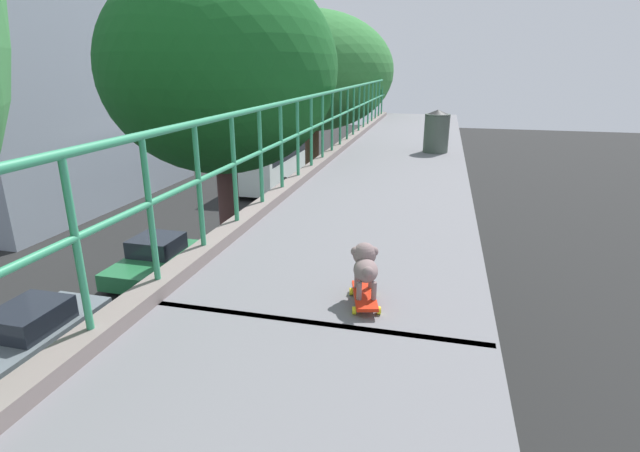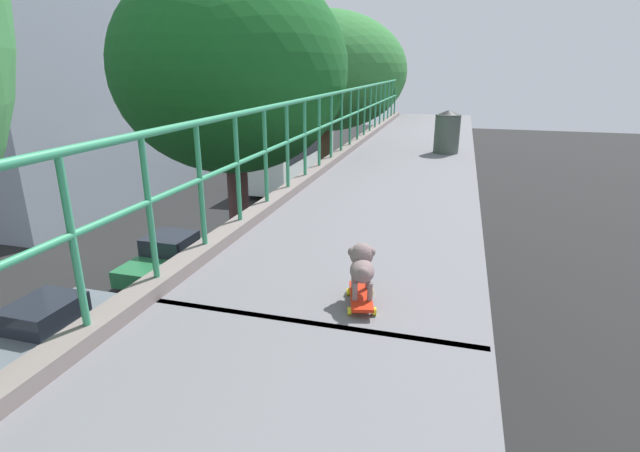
# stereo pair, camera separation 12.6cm
# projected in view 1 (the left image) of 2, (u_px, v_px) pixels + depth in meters

# --- Properties ---
(car_grey_fourth) EXTENTS (1.86, 4.28, 1.46)m
(car_grey_fourth) POSITION_uv_depth(u_px,v_px,m) (29.00, 337.00, 12.22)
(car_grey_fourth) COLOR slate
(car_grey_fourth) RESTS_ON ground
(car_blue_fifth) EXTENTS (1.80, 4.27, 1.51)m
(car_blue_fifth) POSITION_uv_depth(u_px,v_px,m) (192.00, 313.00, 13.34)
(car_blue_fifth) COLOR #183C9A
(car_blue_fifth) RESTS_ON ground
(car_green_sixth) EXTENTS (1.87, 3.87, 1.37)m
(car_green_sixth) POSITION_uv_depth(u_px,v_px,m) (154.00, 259.00, 17.20)
(car_green_sixth) COLOR #236E3C
(car_green_sixth) RESTS_ON ground
(car_black_seventh) EXTENTS (1.90, 4.14, 1.52)m
(car_black_seventh) POSITION_uv_depth(u_px,v_px,m) (268.00, 239.00, 18.90)
(car_black_seventh) COLOR black
(car_black_seventh) RESTS_ON ground
(city_bus) EXTENTS (2.70, 10.64, 3.13)m
(city_bus) POSITION_uv_depth(u_px,v_px,m) (279.00, 154.00, 30.97)
(city_bus) COLOR white
(city_bus) RESTS_ON ground
(roadside_tree_mid) EXTENTS (4.41, 4.41, 9.07)m
(roadside_tree_mid) POSITION_uv_depth(u_px,v_px,m) (221.00, 73.00, 9.03)
(roadside_tree_mid) COLOR #4F3231
(roadside_tree_mid) RESTS_ON ground
(roadside_tree_far) EXTENTS (5.53, 5.53, 8.97)m
(roadside_tree_far) POSITION_uv_depth(u_px,v_px,m) (312.00, 73.00, 16.34)
(roadside_tree_far) COLOR brown
(roadside_tree_far) RESTS_ON ground
(toy_skateboard) EXTENTS (0.27, 0.46, 0.08)m
(toy_skateboard) POSITION_uv_depth(u_px,v_px,m) (365.00, 296.00, 3.33)
(toy_skateboard) COLOR red
(toy_skateboard) RESTS_ON overpass_deck
(small_dog) EXTENTS (0.23, 0.39, 0.33)m
(small_dog) POSITION_uv_depth(u_px,v_px,m) (365.00, 264.00, 3.31)
(small_dog) COLOR gray
(small_dog) RESTS_ON toy_skateboard
(litter_bin) EXTENTS (0.47, 0.47, 0.79)m
(litter_bin) POSITION_uv_depth(u_px,v_px,m) (437.00, 131.00, 9.07)
(litter_bin) COLOR #455048
(litter_bin) RESTS_ON overpass_deck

